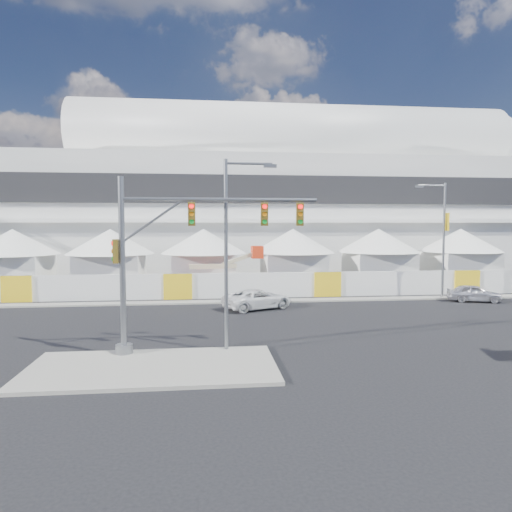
{
  "coord_description": "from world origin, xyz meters",
  "views": [
    {
      "loc": [
        -3.85,
        -21.47,
        5.88
      ],
      "look_at": [
        -0.33,
        10.0,
        3.66
      ],
      "focal_mm": 32.0,
      "sensor_mm": 36.0,
      "label": 1
    }
  ],
  "objects": [
    {
      "name": "hoarding_fence",
      "position": [
        6.0,
        14.5,
        1.0
      ],
      "size": [
        70.0,
        0.25,
        2.0
      ],
      "primitive_type": "cube",
      "color": "white",
      "rests_on": "ground"
    },
    {
      "name": "median_island",
      "position": [
        -6.0,
        -3.0,
        0.07
      ],
      "size": [
        10.0,
        5.0,
        0.15
      ],
      "primitive_type": "cube",
      "color": "gray",
      "rests_on": "ground"
    },
    {
      "name": "pickup_curb",
      "position": [
        -0.24,
        9.72,
        0.69
      ],
      "size": [
        4.14,
        5.43,
        1.37
      ],
      "primitive_type": "imported",
      "rotation": [
        0.0,
        0.0,
        2.01
      ],
      "color": "silver",
      "rests_on": "ground"
    },
    {
      "name": "streetlight_median",
      "position": [
        -2.68,
        -0.8,
        5.11
      ],
      "size": [
        2.39,
        0.24,
        8.64
      ],
      "color": "slate",
      "rests_on": "median_island"
    },
    {
      "name": "sedan_silver",
      "position": [
        16.41,
        10.75,
        0.66
      ],
      "size": [
        2.59,
        4.13,
        1.31
      ],
      "primitive_type": "imported",
      "rotation": [
        0.0,
        0.0,
        1.28
      ],
      "color": "silver",
      "rests_on": "ground"
    },
    {
      "name": "far_curb",
      "position": [
        20.0,
        12.5,
        0.06
      ],
      "size": [
        80.0,
        1.2,
        0.12
      ],
      "primitive_type": "cube",
      "color": "gray",
      "rests_on": "ground"
    },
    {
      "name": "boom_lift",
      "position": [
        -3.73,
        18.35,
        1.06
      ],
      "size": [
        7.81,
        2.06,
        3.94
      ],
      "rotation": [
        0.0,
        0.0,
        0.08
      ],
      "color": "red",
      "rests_on": "ground"
    },
    {
      "name": "traffic_mast",
      "position": [
        -5.65,
        -1.05,
        4.4
      ],
      "size": [
        9.04,
        0.76,
        7.79
      ],
      "color": "slate",
      "rests_on": "median_island"
    },
    {
      "name": "streetlight_curb",
      "position": [
        14.6,
        12.5,
        5.28
      ],
      "size": [
        2.69,
        0.61,
        9.09
      ],
      "color": "slate",
      "rests_on": "ground"
    },
    {
      "name": "stadium",
      "position": [
        8.71,
        41.5,
        9.45
      ],
      "size": [
        80.0,
        24.8,
        21.98
      ],
      "color": "silver",
      "rests_on": "ground"
    },
    {
      "name": "tent_row",
      "position": [
        0.5,
        24.0,
        3.15
      ],
      "size": [
        53.4,
        8.4,
        5.4
      ],
      "color": "white",
      "rests_on": "ground"
    },
    {
      "name": "ground",
      "position": [
        0.0,
        0.0,
        0.0
      ],
      "size": [
        160.0,
        160.0,
        0.0
      ],
      "primitive_type": "plane",
      "color": "black",
      "rests_on": "ground"
    }
  ]
}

